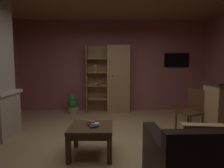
% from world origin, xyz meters
% --- Properties ---
extents(floor, '(5.90, 5.43, 0.02)m').
position_xyz_m(floor, '(0.00, 0.00, -0.01)').
color(floor, tan).
rests_on(floor, ground).
extents(wall_back, '(6.02, 0.06, 2.83)m').
position_xyz_m(wall_back, '(0.00, 2.74, 1.41)').
color(wall_back, '#9E5B56').
rests_on(wall_back, ground).
extents(window_pane_back, '(0.77, 0.01, 0.78)m').
position_xyz_m(window_pane_back, '(-0.22, 2.71, 1.36)').
color(window_pane_back, white).
extents(bookshelf_cabinet, '(1.30, 0.41, 2.02)m').
position_xyz_m(bookshelf_cabinet, '(0.11, 2.47, 1.00)').
color(bookshelf_cabinet, '#A87F51').
rests_on(bookshelf_cabinet, ground).
extents(leather_couch, '(1.60, 0.96, 0.84)m').
position_xyz_m(leather_couch, '(1.17, -1.29, 0.31)').
color(leather_couch, black).
rests_on(leather_couch, ground).
extents(coffee_table, '(0.67, 0.64, 0.47)m').
position_xyz_m(coffee_table, '(-0.33, -0.36, 0.38)').
color(coffee_table, '#4C331E').
rests_on(coffee_table, ground).
extents(table_book_0, '(0.13, 0.12, 0.03)m').
position_xyz_m(table_book_0, '(-0.28, -0.43, 0.48)').
color(table_book_0, '#2D4C8C').
rests_on(table_book_0, coffee_table).
extents(table_book_1, '(0.12, 0.10, 0.02)m').
position_xyz_m(table_book_1, '(-0.25, -0.39, 0.51)').
color(table_book_1, beige).
rests_on(table_book_1, coffee_table).
extents(table_book_2, '(0.15, 0.13, 0.02)m').
position_xyz_m(table_book_2, '(-0.33, -0.34, 0.53)').
color(table_book_2, brown).
rests_on(table_book_2, coffee_table).
extents(dining_chair, '(0.56, 0.56, 0.92)m').
position_xyz_m(dining_chair, '(1.65, 0.55, 0.53)').
color(dining_chair, '#4C331E').
rests_on(dining_chair, ground).
extents(potted_floor_plant, '(0.32, 0.32, 0.58)m').
position_xyz_m(potted_floor_plant, '(-1.18, 2.28, 0.29)').
color(potted_floor_plant, '#9E896B').
rests_on(potted_floor_plant, ground).
extents(wall_mounted_tv, '(0.77, 0.06, 0.43)m').
position_xyz_m(wall_mounted_tv, '(2.03, 2.68, 1.59)').
color(wall_mounted_tv, black).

